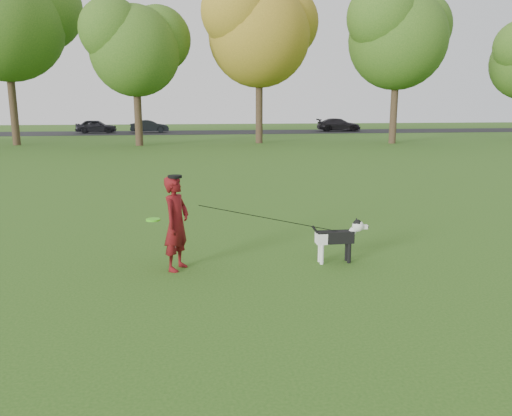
{
  "coord_description": "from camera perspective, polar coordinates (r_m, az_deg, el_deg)",
  "views": [
    {
      "loc": [
        -1.06,
        -7.73,
        2.67
      ],
      "look_at": [
        0.09,
        0.4,
        0.95
      ],
      "focal_mm": 35.0,
      "sensor_mm": 36.0,
      "label": 1
    }
  ],
  "objects": [
    {
      "name": "car_left",
      "position": [
        48.45,
        -17.79,
        8.89
      ],
      "size": [
        3.62,
        1.49,
        1.23
      ],
      "primitive_type": "imported",
      "rotation": [
        0.0,
        0.0,
        1.58
      ],
      "color": "black",
      "rests_on": "road"
    },
    {
      "name": "dog",
      "position": [
        8.62,
        9.5,
        -3.16
      ],
      "size": [
        1.0,
        0.2,
        0.76
      ],
      "color": "black",
      "rests_on": "ground"
    },
    {
      "name": "car_mid",
      "position": [
        47.89,
        -12.08,
        9.11
      ],
      "size": [
        3.59,
        1.49,
        1.15
      ],
      "primitive_type": "imported",
      "rotation": [
        0.0,
        0.0,
        1.65
      ],
      "color": "black",
      "rests_on": "road"
    },
    {
      "name": "man",
      "position": [
        8.17,
        -9.09,
        -1.75
      ],
      "size": [
        0.6,
        0.67,
        1.55
      ],
      "primitive_type": "imported",
      "rotation": [
        0.0,
        0.0,
        1.07
      ],
      "color": "#5B0D10",
      "rests_on": "ground"
    },
    {
      "name": "road",
      "position": [
        47.82,
        -6.85,
        8.58
      ],
      "size": [
        120.0,
        7.0,
        0.02
      ],
      "primitive_type": "cube",
      "color": "black",
      "rests_on": "ground"
    },
    {
      "name": "tree_row",
      "position": [
        34.13,
        -9.13,
        19.68
      ],
      "size": [
        51.74,
        8.86,
        12.01
      ],
      "color": "#38281C",
      "rests_on": "ground"
    },
    {
      "name": "ground",
      "position": [
        8.25,
        -0.22,
        -7.06
      ],
      "size": [
        120.0,
        120.0,
        0.0
      ],
      "primitive_type": "plane",
      "color": "#285116",
      "rests_on": "ground"
    },
    {
      "name": "man_held_items",
      "position": [
        8.23,
        1.5,
        -1.16
      ],
      "size": [
        3.36,
        0.27,
        1.05
      ],
      "color": "#49DD1B",
      "rests_on": "ground"
    },
    {
      "name": "car_right",
      "position": [
        50.06,
        9.43,
        9.37
      ],
      "size": [
        4.39,
        2.07,
        1.24
      ],
      "primitive_type": "imported",
      "rotation": [
        0.0,
        0.0,
        1.49
      ],
      "color": "black",
      "rests_on": "road"
    }
  ]
}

